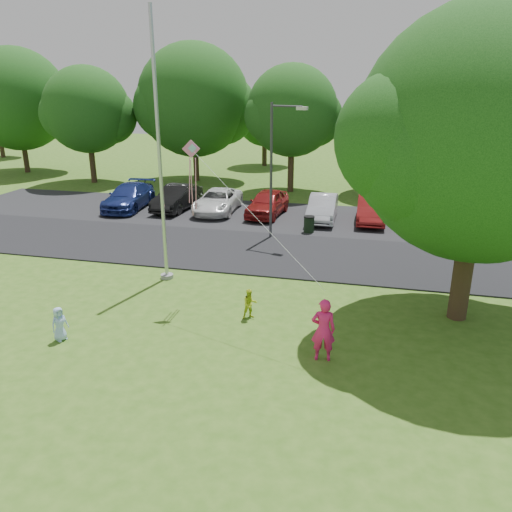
% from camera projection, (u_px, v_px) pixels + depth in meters
% --- Properties ---
extents(ground, '(120.00, 120.00, 0.00)m').
position_uv_depth(ground, '(210.00, 349.00, 14.71)').
color(ground, '#375F19').
rests_on(ground, ground).
extents(park_road, '(60.00, 6.00, 0.06)m').
position_uv_depth(park_road, '(272.00, 253.00, 22.96)').
color(park_road, black).
rests_on(park_road, ground).
extents(parking_strip, '(42.00, 7.00, 0.06)m').
position_uv_depth(parking_strip, '(295.00, 218.00, 28.93)').
color(parking_strip, black).
rests_on(parking_strip, ground).
extents(flagpole, '(0.50, 0.50, 10.00)m').
position_uv_depth(flagpole, '(161.00, 175.00, 18.70)').
color(flagpole, '#B7BABF').
rests_on(flagpole, ground).
extents(street_lamp, '(1.82, 0.64, 6.59)m').
position_uv_depth(street_lamp, '(276.00, 160.00, 23.86)').
color(street_lamp, '#3F3F44').
rests_on(street_lamp, ground).
extents(trash_can, '(0.57, 0.57, 0.91)m').
position_uv_depth(trash_can, '(309.00, 225.00, 25.91)').
color(trash_can, black).
rests_on(trash_can, ground).
extents(big_tree, '(8.52, 7.67, 9.83)m').
position_uv_depth(big_tree, '(479.00, 140.00, 14.75)').
color(big_tree, '#332316').
rests_on(big_tree, ground).
extents(tree_row, '(64.35, 11.94, 10.88)m').
position_uv_depth(tree_row, '(340.00, 109.00, 34.72)').
color(tree_row, '#332316').
rests_on(tree_row, ground).
extents(horizon_trees, '(77.46, 7.20, 7.02)m').
position_uv_depth(horizon_trees, '(377.00, 121.00, 43.49)').
color(horizon_trees, '#332316').
rests_on(horizon_trees, ground).
extents(parked_cars, '(23.09, 5.53, 1.49)m').
position_uv_depth(parked_cars, '(269.00, 204.00, 29.02)').
color(parked_cars, navy).
rests_on(parked_cars, ground).
extents(woman, '(0.74, 0.54, 1.86)m').
position_uv_depth(woman, '(323.00, 330.00, 13.88)').
color(woman, '#E91F6B').
rests_on(woman, ground).
extents(child_yellow, '(0.63, 0.59, 1.02)m').
position_uv_depth(child_yellow, '(250.00, 304.00, 16.51)').
color(child_yellow, '#BBD020').
rests_on(child_yellow, ground).
extents(child_blue, '(0.53, 0.62, 1.08)m').
position_uv_depth(child_blue, '(59.00, 324.00, 15.08)').
color(child_blue, '#A6C8FF').
rests_on(child_blue, ground).
extents(kite, '(5.15, 3.31, 3.59)m').
position_uv_depth(kite, '(194.00, 165.00, 16.35)').
color(kite, pink).
rests_on(kite, ground).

